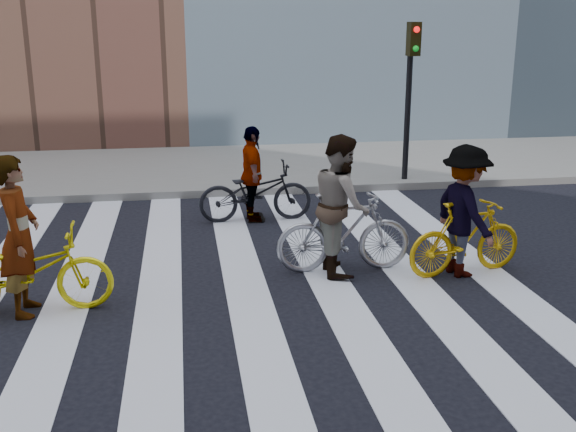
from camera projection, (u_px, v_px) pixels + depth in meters
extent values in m
plane|color=black|center=(204.00, 297.00, 8.41)|extent=(100.00, 100.00, 0.00)
cube|color=gray|center=(192.00, 169.00, 15.51)|extent=(100.00, 5.00, 0.15)
cube|color=silver|center=(67.00, 304.00, 8.16)|extent=(0.55, 10.00, 0.01)
cube|color=silver|center=(159.00, 299.00, 8.32)|extent=(0.55, 10.00, 0.01)
cube|color=silver|center=(248.00, 293.00, 8.49)|extent=(0.55, 10.00, 0.01)
cube|color=silver|center=(333.00, 288.00, 8.65)|extent=(0.55, 10.00, 0.01)
cube|color=silver|center=(415.00, 283.00, 8.82)|extent=(0.55, 10.00, 0.01)
cube|color=silver|center=(494.00, 279.00, 8.98)|extent=(0.55, 10.00, 0.01)
cylinder|color=black|center=(408.00, 110.00, 13.76)|extent=(0.12, 0.12, 3.20)
cube|color=black|center=(414.00, 39.00, 13.23)|extent=(0.22, 0.28, 0.65)
sphere|color=red|center=(417.00, 30.00, 13.04)|extent=(0.12, 0.12, 0.12)
sphere|color=#0CCC26|center=(416.00, 49.00, 13.14)|extent=(0.12, 0.12, 0.12)
imported|color=yellow|center=(27.00, 272.00, 7.82)|extent=(1.95, 0.73, 1.02)
imported|color=#9FA0A8|center=(344.00, 232.00, 9.13)|extent=(1.86, 0.56, 1.11)
imported|color=#DFA70C|center=(466.00, 238.00, 9.04)|extent=(1.77, 0.78, 1.03)
imported|color=black|center=(255.00, 192.00, 11.52)|extent=(1.95, 0.72, 1.02)
imported|color=slate|center=(19.00, 236.00, 7.69)|extent=(0.47, 0.70, 1.89)
imported|color=slate|center=(341.00, 205.00, 9.02)|extent=(0.73, 0.93, 1.90)
imported|color=slate|center=(464.00, 211.00, 8.93)|extent=(0.86, 1.25, 1.77)
imported|color=slate|center=(252.00, 174.00, 11.43)|extent=(0.42, 0.97, 1.64)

